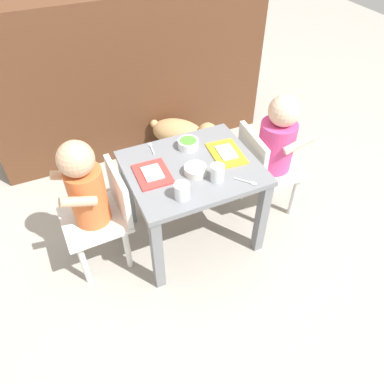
{
  "coord_description": "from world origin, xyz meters",
  "views": [
    {
      "loc": [
        -0.52,
        -1.16,
        1.48
      ],
      "look_at": [
        0.0,
        0.0,
        0.29
      ],
      "focal_mm": 34.68,
      "sensor_mm": 36.0,
      "label": 1
    }
  ],
  "objects_px": {
    "water_cup_left": "(217,174)",
    "water_cup_right": "(182,192)",
    "seated_child_left": "(90,193)",
    "spoon_by_right_tray": "(151,147)",
    "dining_table": "(192,180)",
    "food_tray_right": "(226,153)",
    "cereal_bowl_right_side": "(188,144)",
    "veggie_bowl_near": "(195,170)",
    "spoon_by_left_tray": "(248,182)",
    "dog": "(183,133)",
    "seated_child_right": "(275,144)",
    "food_tray_left": "(153,174)"
  },
  "relations": [
    {
      "from": "water_cup_left",
      "to": "water_cup_right",
      "type": "xyz_separation_m",
      "value": [
        -0.18,
        -0.04,
        -0.0
      ]
    },
    {
      "from": "seated_child_left",
      "to": "spoon_by_right_tray",
      "type": "distance_m",
      "value": 0.37
    },
    {
      "from": "water_cup_right",
      "to": "spoon_by_right_tray",
      "type": "distance_m",
      "value": 0.37
    },
    {
      "from": "dining_table",
      "to": "food_tray_right",
      "type": "bearing_deg",
      "value": 4.42
    },
    {
      "from": "food_tray_right",
      "to": "dining_table",
      "type": "bearing_deg",
      "value": -175.58
    },
    {
      "from": "dining_table",
      "to": "cereal_bowl_right_side",
      "type": "height_order",
      "value": "cereal_bowl_right_side"
    },
    {
      "from": "seated_child_left",
      "to": "water_cup_left",
      "type": "xyz_separation_m",
      "value": [
        0.51,
        -0.16,
        0.05
      ]
    },
    {
      "from": "seated_child_left",
      "to": "veggie_bowl_near",
      "type": "bearing_deg",
      "value": -10.8
    },
    {
      "from": "food_tray_right",
      "to": "spoon_by_right_tray",
      "type": "height_order",
      "value": "food_tray_right"
    },
    {
      "from": "dining_table",
      "to": "spoon_by_left_tray",
      "type": "bearing_deg",
      "value": -49.2
    },
    {
      "from": "dog",
      "to": "food_tray_right",
      "type": "relative_size",
      "value": 1.84
    },
    {
      "from": "food_tray_right",
      "to": "water_cup_right",
      "type": "relative_size",
      "value": 3.08
    },
    {
      "from": "dining_table",
      "to": "seated_child_right",
      "type": "relative_size",
      "value": 0.85
    },
    {
      "from": "seated_child_right",
      "to": "water_cup_left",
      "type": "height_order",
      "value": "seated_child_right"
    },
    {
      "from": "food_tray_left",
      "to": "dining_table",
      "type": "bearing_deg",
      "value": -4.42
    },
    {
      "from": "water_cup_left",
      "to": "cereal_bowl_right_side",
      "type": "bearing_deg",
      "value": 94.29
    },
    {
      "from": "seated_child_right",
      "to": "veggie_bowl_near",
      "type": "xyz_separation_m",
      "value": [
        -0.46,
        -0.07,
        0.05
      ]
    },
    {
      "from": "dining_table",
      "to": "food_tray_left",
      "type": "height_order",
      "value": "food_tray_left"
    },
    {
      "from": "spoon_by_left_tray",
      "to": "cereal_bowl_right_side",
      "type": "bearing_deg",
      "value": 111.55
    },
    {
      "from": "seated_child_right",
      "to": "dog",
      "type": "height_order",
      "value": "seated_child_right"
    },
    {
      "from": "seated_child_left",
      "to": "spoon_by_left_tray",
      "type": "relative_size",
      "value": 8.44
    },
    {
      "from": "seated_child_right",
      "to": "food_tray_left",
      "type": "relative_size",
      "value": 3.71
    },
    {
      "from": "food_tray_left",
      "to": "water_cup_right",
      "type": "relative_size",
      "value": 2.69
    },
    {
      "from": "dog",
      "to": "food_tray_left",
      "type": "distance_m",
      "value": 0.76
    },
    {
      "from": "seated_child_left",
      "to": "food_tray_right",
      "type": "height_order",
      "value": "seated_child_left"
    },
    {
      "from": "dining_table",
      "to": "seated_child_left",
      "type": "distance_m",
      "value": 0.46
    },
    {
      "from": "cereal_bowl_right_side",
      "to": "dining_table",
      "type": "bearing_deg",
      "value": -106.68
    },
    {
      "from": "food_tray_left",
      "to": "food_tray_right",
      "type": "xyz_separation_m",
      "value": [
        0.36,
        0.0,
        -0.0
      ]
    },
    {
      "from": "veggie_bowl_near",
      "to": "spoon_by_right_tray",
      "type": "relative_size",
      "value": 1.0
    },
    {
      "from": "seated_child_left",
      "to": "water_cup_right",
      "type": "distance_m",
      "value": 0.39
    },
    {
      "from": "spoon_by_right_tray",
      "to": "water_cup_right",
      "type": "bearing_deg",
      "value": -89.63
    },
    {
      "from": "seated_child_right",
      "to": "food_tray_right",
      "type": "height_order",
      "value": "seated_child_right"
    },
    {
      "from": "dining_table",
      "to": "food_tray_left",
      "type": "distance_m",
      "value": 0.2
    },
    {
      "from": "food_tray_left",
      "to": "spoon_by_right_tray",
      "type": "bearing_deg",
      "value": 72.38
    },
    {
      "from": "veggie_bowl_near",
      "to": "spoon_by_left_tray",
      "type": "bearing_deg",
      "value": -39.49
    },
    {
      "from": "veggie_bowl_near",
      "to": "cereal_bowl_right_side",
      "type": "xyz_separation_m",
      "value": [
        0.05,
        0.18,
        0.0
      ]
    },
    {
      "from": "cereal_bowl_right_side",
      "to": "spoon_by_left_tray",
      "type": "height_order",
      "value": "cereal_bowl_right_side"
    },
    {
      "from": "seated_child_right",
      "to": "food_tray_left",
      "type": "xyz_separation_m",
      "value": [
        -0.63,
        -0.01,
        0.03
      ]
    },
    {
      "from": "seated_child_left",
      "to": "veggie_bowl_near",
      "type": "xyz_separation_m",
      "value": [
        0.44,
        -0.08,
        0.04
      ]
    },
    {
      "from": "dining_table",
      "to": "seated_child_left",
      "type": "height_order",
      "value": "seated_child_left"
    },
    {
      "from": "seated_child_right",
      "to": "spoon_by_left_tray",
      "type": "height_order",
      "value": "seated_child_right"
    },
    {
      "from": "cereal_bowl_right_side",
      "to": "spoon_by_right_tray",
      "type": "height_order",
      "value": "cereal_bowl_right_side"
    },
    {
      "from": "dining_table",
      "to": "spoon_by_right_tray",
      "type": "xyz_separation_m",
      "value": [
        -0.12,
        0.2,
        0.09
      ]
    },
    {
      "from": "dining_table",
      "to": "veggie_bowl_near",
      "type": "distance_m",
      "value": 0.11
    },
    {
      "from": "dog",
      "to": "water_cup_right",
      "type": "bearing_deg",
      "value": -112.91
    },
    {
      "from": "water_cup_left",
      "to": "food_tray_right",
      "type": "bearing_deg",
      "value": 49.58
    },
    {
      "from": "water_cup_right",
      "to": "spoon_by_right_tray",
      "type": "bearing_deg",
      "value": 90.37
    },
    {
      "from": "dining_table",
      "to": "cereal_bowl_right_side",
      "type": "bearing_deg",
      "value": 73.32
    },
    {
      "from": "dining_table",
      "to": "spoon_by_right_tray",
      "type": "relative_size",
      "value": 5.79
    },
    {
      "from": "seated_child_right",
      "to": "food_tray_right",
      "type": "xyz_separation_m",
      "value": [
        -0.27,
        -0.01,
        0.03
      ]
    }
  ]
}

